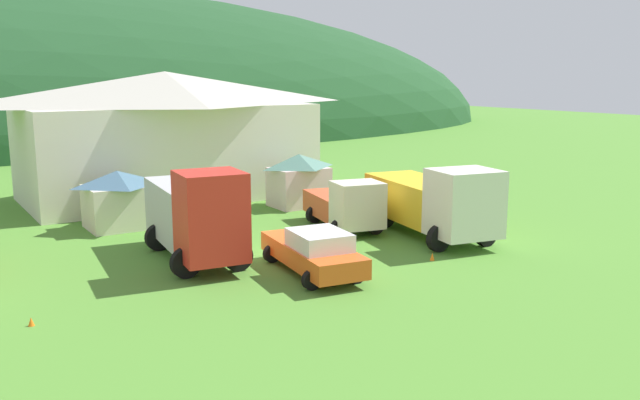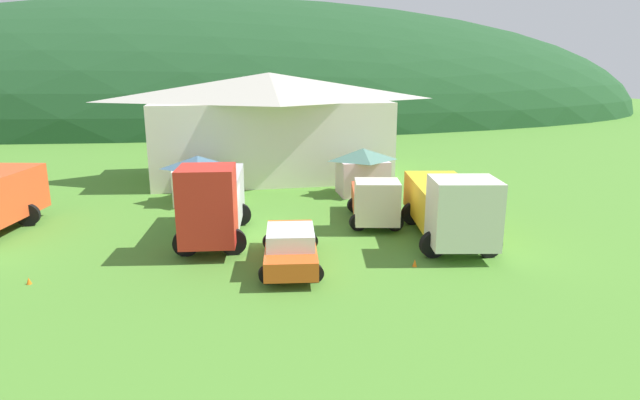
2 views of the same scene
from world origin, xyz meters
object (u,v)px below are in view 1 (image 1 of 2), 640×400
(depot_building, at_px, (167,133))
(traffic_cone_near_pickup, at_px, (32,326))
(play_shed_pink, at_px, (299,179))
(crane_truck_red, at_px, (196,213))
(service_pickup_orange, at_px, (314,251))
(heavy_rig_striped, at_px, (435,200))
(traffic_cone_mid_row, at_px, (432,260))
(light_truck_cream, at_px, (346,205))
(play_shed_cream, at_px, (118,198))

(depot_building, relative_size, traffic_cone_near_pickup, 33.60)
(play_shed_pink, relative_size, traffic_cone_near_pickup, 6.22)
(crane_truck_red, height_order, traffic_cone_near_pickup, crane_truck_red)
(service_pickup_orange, bearing_deg, heavy_rig_striped, 111.20)
(crane_truck_red, xyz_separation_m, traffic_cone_mid_row, (7.67, -4.86, -1.86))
(crane_truck_red, relative_size, light_truck_cream, 1.26)
(depot_building, bearing_deg, service_pickup_orange, -93.42)
(heavy_rig_striped, bearing_deg, depot_building, -147.63)
(traffic_cone_near_pickup, bearing_deg, light_truck_cream, 19.15)
(heavy_rig_striped, bearing_deg, play_shed_cream, -119.17)
(service_pickup_orange, bearing_deg, play_shed_pink, 159.01)
(crane_truck_red, bearing_deg, heavy_rig_striped, 85.33)
(crane_truck_red, distance_m, traffic_cone_near_pickup, 7.87)
(crane_truck_red, height_order, light_truck_cream, crane_truck_red)
(crane_truck_red, xyz_separation_m, traffic_cone_near_pickup, (-6.62, -3.82, -1.86))
(service_pickup_orange, height_order, traffic_cone_mid_row, service_pickup_orange)
(play_shed_pink, distance_m, crane_truck_red, 11.46)
(light_truck_cream, bearing_deg, depot_building, -150.72)
(depot_building, bearing_deg, crane_truck_red, -106.02)
(traffic_cone_near_pickup, bearing_deg, play_shed_cream, 62.56)
(depot_building, height_order, traffic_cone_mid_row, depot_building)
(light_truck_cream, xyz_separation_m, traffic_cone_mid_row, (-0.16, -6.06, -1.17))
(crane_truck_red, relative_size, heavy_rig_striped, 0.88)
(depot_building, height_order, heavy_rig_striped, depot_building)
(play_shed_cream, distance_m, crane_truck_red, 7.32)
(depot_building, distance_m, traffic_cone_mid_row, 19.37)
(crane_truck_red, height_order, traffic_cone_mid_row, crane_truck_red)
(play_shed_cream, distance_m, service_pickup_orange, 11.72)
(play_shed_pink, bearing_deg, depot_building, 126.93)
(light_truck_cream, height_order, traffic_cone_near_pickup, light_truck_cream)
(traffic_cone_mid_row, bearing_deg, play_shed_cream, 125.18)
(light_truck_cream, relative_size, traffic_cone_near_pickup, 11.15)
(light_truck_cream, relative_size, heavy_rig_striped, 0.70)
(play_shed_cream, height_order, play_shed_pink, play_shed_pink)
(light_truck_cream, distance_m, traffic_cone_near_pickup, 15.34)
(heavy_rig_striped, xyz_separation_m, traffic_cone_near_pickup, (-16.92, -1.80, -1.64))
(service_pickup_orange, bearing_deg, traffic_cone_mid_row, 85.16)
(play_shed_cream, relative_size, service_pickup_orange, 0.55)
(depot_building, relative_size, heavy_rig_striped, 2.11)
(play_shed_cream, relative_size, play_shed_pink, 0.98)
(play_shed_pink, bearing_deg, traffic_cone_near_pickup, -144.55)
(heavy_rig_striped, distance_m, traffic_cone_mid_row, 4.21)
(light_truck_cream, bearing_deg, service_pickup_orange, -32.21)
(light_truck_cream, height_order, traffic_cone_mid_row, light_truck_cream)
(play_shed_cream, height_order, crane_truck_red, crane_truck_red)
(service_pickup_orange, relative_size, traffic_cone_mid_row, 9.15)
(heavy_rig_striped, bearing_deg, light_truck_cream, -131.95)
(service_pickup_orange, xyz_separation_m, traffic_cone_mid_row, (4.76, -1.04, -0.83))
(crane_truck_red, relative_size, service_pickup_orange, 1.27)
(depot_building, relative_size, play_shed_pink, 5.40)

